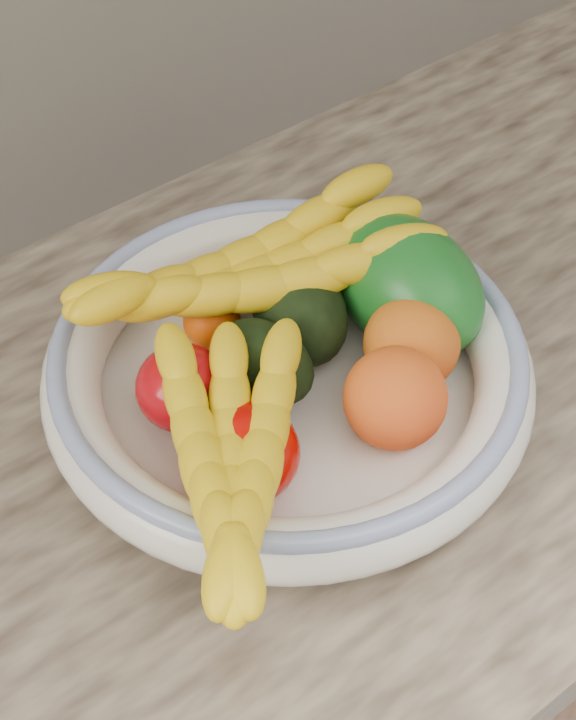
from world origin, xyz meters
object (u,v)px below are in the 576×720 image
at_px(fruit_bowl, 288,370).
at_px(green_mango, 405,284).
at_px(banana_bunch_front, 232,473).
at_px(banana_bunch_back, 251,279).

distance_m(fruit_bowl, green_mango, 0.12).
height_order(fruit_bowl, green_mango, green_mango).
xyz_separation_m(fruit_bowl, green_mango, (0.12, -0.00, 0.03)).
xyz_separation_m(green_mango, banana_bunch_front, (-0.23, -0.07, 0.01)).
relative_size(fruit_bowl, banana_bunch_front, 1.35).
distance_m(fruit_bowl, banana_bunch_back, 0.08).
relative_size(fruit_bowl, banana_bunch_back, 1.21).
distance_m(green_mango, banana_bunch_back, 0.13).
height_order(fruit_bowl, banana_bunch_front, banana_bunch_front).
height_order(fruit_bowl, banana_bunch_back, banana_bunch_back).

